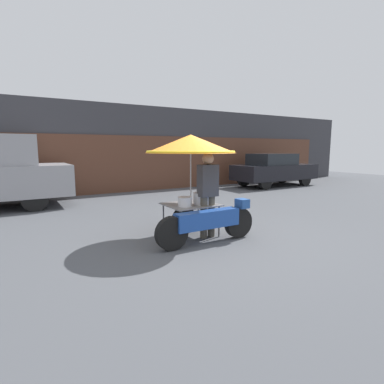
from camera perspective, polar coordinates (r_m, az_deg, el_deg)
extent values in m
plane|color=#4C4F54|center=(5.94, 3.37, -8.93)|extent=(36.00, 36.00, 0.00)
cube|color=#38383D|center=(13.16, -17.07, 7.90)|extent=(28.00, 2.00, 3.50)
cube|color=#563323|center=(12.18, -15.76, 5.06)|extent=(23.80, 0.06, 2.28)
cylinder|color=black|center=(6.04, 8.83, -5.78)|extent=(0.60, 0.14, 0.60)
cylinder|color=black|center=(5.24, -3.88, -7.88)|extent=(0.60, 0.14, 0.60)
cube|color=#1E479E|center=(5.57, 2.95, -5.21)|extent=(1.31, 0.24, 0.32)
cube|color=#234C93|center=(6.02, 9.55, -2.15)|extent=(0.20, 0.24, 0.18)
cylinder|color=black|center=(6.34, -1.51, -5.30)|extent=(0.54, 0.14, 0.54)
cylinder|color=#515156|center=(6.02, 5.16, -5.62)|extent=(0.03, 0.03, 0.63)
cylinder|color=#515156|center=(6.64, 1.22, -4.27)|extent=(0.03, 0.03, 0.63)
cylinder|color=#515156|center=(5.57, -2.00, -6.73)|extent=(0.03, 0.03, 0.63)
cylinder|color=#515156|center=(6.23, -5.46, -5.13)|extent=(0.03, 0.03, 0.63)
cube|color=gray|center=(6.03, -0.25, -2.39)|extent=(1.00, 0.91, 0.02)
cylinder|color=#B2B2B7|center=(5.96, -0.25, 2.54)|extent=(0.03, 0.03, 1.02)
cone|color=orange|center=(5.93, -0.25, 9.17)|extent=(1.78, 1.78, 0.36)
torus|color=yellow|center=(5.93, -0.25, 7.64)|extent=(1.74, 1.74, 0.05)
cylinder|color=silver|center=(5.76, -1.37, -1.86)|extent=(0.27, 0.27, 0.18)
cylinder|color=#B7B7BC|center=(5.99, 1.87, -1.23)|extent=(0.34, 0.34, 0.24)
cylinder|color=#4C473D|center=(5.91, 2.26, -4.86)|extent=(0.14, 0.14, 0.83)
cylinder|color=#4C473D|center=(6.00, 3.70, -4.65)|extent=(0.14, 0.14, 0.83)
cube|color=#38383D|center=(5.83, 3.04, 2.20)|extent=(0.38, 0.22, 0.62)
sphere|color=tan|center=(5.81, 3.07, 6.35)|extent=(0.22, 0.22, 0.22)
cylinder|color=black|center=(15.19, 20.70, 2.33)|extent=(0.65, 0.20, 0.65)
cylinder|color=black|center=(16.10, 16.78, 2.81)|extent=(0.65, 0.20, 0.65)
cylinder|color=black|center=(13.28, 13.78, 1.84)|extent=(0.65, 0.20, 0.65)
cylinder|color=black|center=(14.30, 9.82, 2.40)|extent=(0.65, 0.20, 0.65)
cube|color=black|center=(14.65, 15.48, 3.71)|extent=(4.15, 1.65, 0.69)
cube|color=#1E2328|center=(14.47, 15.00, 6.06)|extent=(1.99, 1.45, 0.52)
cylinder|color=black|center=(9.53, -27.77, -1.11)|extent=(0.72, 0.24, 0.72)
cylinder|color=black|center=(11.15, -28.29, 0.09)|extent=(0.72, 0.24, 0.72)
cube|color=#939399|center=(10.24, -32.79, 6.72)|extent=(1.83, 1.77, 0.87)
cylinder|color=brown|center=(16.66, 17.02, 2.28)|extent=(0.30, 0.30, 0.24)
sphere|color=#1E5B2D|center=(16.62, 17.08, 3.76)|extent=(0.73, 0.73, 0.73)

